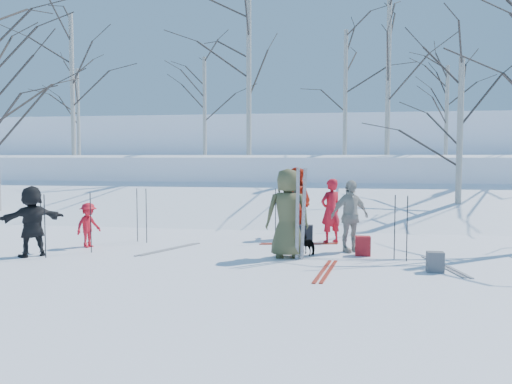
% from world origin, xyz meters
% --- Properties ---
extents(ground, '(120.00, 120.00, 0.00)m').
position_xyz_m(ground, '(0.00, 0.00, 0.00)').
color(ground, white).
rests_on(ground, ground).
extents(snow_ramp, '(70.00, 9.49, 4.12)m').
position_xyz_m(snow_ramp, '(0.00, 7.00, 0.15)').
color(snow_ramp, white).
rests_on(snow_ramp, ground).
extents(snow_plateau, '(70.00, 18.00, 2.20)m').
position_xyz_m(snow_plateau, '(0.00, 17.00, 1.00)').
color(snow_plateau, white).
rests_on(snow_plateau, ground).
extents(far_hill, '(90.00, 30.00, 6.00)m').
position_xyz_m(far_hill, '(0.00, 38.00, 2.00)').
color(far_hill, white).
rests_on(far_hill, ground).
extents(skier_olive_center, '(1.02, 0.76, 1.88)m').
position_xyz_m(skier_olive_center, '(0.85, 0.38, 0.94)').
color(skier_olive_center, '#4A4B2D').
rests_on(skier_olive_center, ground).
extents(skier_red_north, '(0.69, 0.66, 1.59)m').
position_xyz_m(skier_red_north, '(1.74, 2.39, 0.79)').
color(skier_red_north, red).
rests_on(skier_red_north, ground).
extents(skier_redor_behind, '(1.14, 1.08, 1.85)m').
position_xyz_m(skier_redor_behind, '(0.84, 3.00, 0.92)').
color(skier_redor_behind, red).
rests_on(skier_redor_behind, ground).
extents(skier_red_seated, '(0.60, 0.77, 1.05)m').
position_xyz_m(skier_red_seated, '(-3.89, 0.86, 0.52)').
color(skier_red_seated, red).
rests_on(skier_red_seated, ground).
extents(skier_cream_east, '(1.01, 0.83, 1.61)m').
position_xyz_m(skier_cream_east, '(2.16, 1.23, 0.80)').
color(skier_cream_east, beige).
rests_on(skier_cream_east, ground).
extents(skier_grey_west, '(1.28, 1.34, 1.52)m').
position_xyz_m(skier_grey_west, '(-4.55, -0.33, 0.76)').
color(skier_grey_west, black).
rests_on(skier_grey_west, ground).
extents(dog, '(0.52, 0.55, 0.44)m').
position_xyz_m(dog, '(1.28, 0.79, 0.22)').
color(dog, black).
rests_on(dog, ground).
extents(upright_ski_left, '(0.10, 0.17, 1.90)m').
position_xyz_m(upright_ski_left, '(1.07, 0.14, 0.95)').
color(upright_ski_left, silver).
rests_on(upright_ski_left, ground).
extents(upright_ski_right, '(0.15, 0.23, 1.89)m').
position_xyz_m(upright_ski_right, '(1.20, 0.13, 0.95)').
color(upright_ski_right, silver).
rests_on(upright_ski_right, ground).
extents(ski_pair_a, '(0.71, 1.95, 0.02)m').
position_xyz_m(ski_pair_a, '(1.67, -0.82, 0.01)').
color(ski_pair_a, '#9D2716').
rests_on(ski_pair_a, ground).
extents(ski_pair_b, '(0.97, 1.98, 0.02)m').
position_xyz_m(ski_pair_b, '(3.94, -0.07, 0.01)').
color(ski_pair_b, silver).
rests_on(ski_pair_b, ground).
extents(ski_pair_c, '(0.90, 1.97, 0.02)m').
position_xyz_m(ski_pair_c, '(0.97, 2.04, 0.01)').
color(ski_pair_c, '#9D2716').
rests_on(ski_pair_c, ground).
extents(ski_pair_e, '(1.69, 2.06, 0.02)m').
position_xyz_m(ski_pair_e, '(-1.91, 0.85, 0.01)').
color(ski_pair_e, silver).
rests_on(ski_pair_e, ground).
extents(ski_pole_a, '(0.02, 0.02, 1.34)m').
position_xyz_m(ski_pole_a, '(-4.17, -0.47, 0.67)').
color(ski_pole_a, black).
rests_on(ski_pole_a, ground).
extents(ski_pole_b, '(0.02, 0.02, 1.34)m').
position_xyz_m(ski_pole_b, '(-3.06, 1.79, 0.67)').
color(ski_pole_b, black).
rests_on(ski_pole_b, ground).
extents(ski_pole_c, '(0.02, 0.02, 1.34)m').
position_xyz_m(ski_pole_c, '(-2.76, 1.64, 0.67)').
color(ski_pole_c, black).
rests_on(ski_pole_c, ground).
extents(ski_pole_d, '(0.02, 0.02, 1.34)m').
position_xyz_m(ski_pole_d, '(3.06, 0.54, 0.67)').
color(ski_pole_d, black).
rests_on(ski_pole_d, ground).
extents(ski_pole_e, '(0.02, 0.02, 1.34)m').
position_xyz_m(ski_pole_e, '(3.28, 0.36, 0.67)').
color(ski_pole_e, black).
rests_on(ski_pole_e, ground).
extents(ski_pole_f, '(0.02, 0.02, 1.34)m').
position_xyz_m(ski_pole_f, '(-4.40, -0.24, 0.67)').
color(ski_pole_f, black).
rests_on(ski_pole_f, ground).
extents(ski_pole_g, '(0.02, 0.02, 1.34)m').
position_xyz_m(ski_pole_g, '(0.84, 2.63, 0.67)').
color(ski_pole_g, black).
rests_on(ski_pole_g, ground).
extents(ski_pole_h, '(0.02, 0.02, 1.34)m').
position_xyz_m(ski_pole_h, '(0.38, 2.20, 0.67)').
color(ski_pole_h, black).
rests_on(ski_pole_h, ground).
extents(ski_pole_i, '(0.02, 0.02, 1.34)m').
position_xyz_m(ski_pole_i, '(-3.51, 0.24, 0.67)').
color(ski_pole_i, black).
rests_on(ski_pole_i, ground).
extents(backpack_red, '(0.32, 0.22, 0.42)m').
position_xyz_m(backpack_red, '(2.43, 0.82, 0.21)').
color(backpack_red, maroon).
rests_on(backpack_red, ground).
extents(backpack_grey, '(0.30, 0.20, 0.38)m').
position_xyz_m(backpack_grey, '(3.66, -0.57, 0.19)').
color(backpack_grey, '#515258').
rests_on(backpack_grey, ground).
extents(backpack_dark, '(0.34, 0.24, 0.40)m').
position_xyz_m(backpack_dark, '(1.12, 2.54, 0.20)').
color(backpack_dark, black).
rests_on(backpack_dark, ground).
extents(birch_plateau_a, '(4.89, 4.89, 6.12)m').
position_xyz_m(birch_plateau_a, '(3.89, 10.53, 5.26)').
color(birch_plateau_a, silver).
rests_on(birch_plateau_a, snow_plateau).
extents(birch_plateau_b, '(4.97, 4.97, 6.25)m').
position_xyz_m(birch_plateau_b, '(-9.76, 10.94, 5.32)').
color(birch_plateau_b, silver).
rests_on(birch_plateau_b, snow_plateau).
extents(birch_plateau_c, '(3.31, 3.31, 3.87)m').
position_xyz_m(birch_plateau_c, '(6.63, 12.85, 4.14)').
color(birch_plateau_c, silver).
rests_on(birch_plateau_c, snow_plateau).
extents(birch_plateau_d, '(3.87, 3.87, 4.67)m').
position_xyz_m(birch_plateau_d, '(-4.33, 13.36, 4.53)').
color(birch_plateau_d, silver).
rests_on(birch_plateau_d, snow_plateau).
extents(birch_plateau_e, '(3.71, 3.71, 4.44)m').
position_xyz_m(birch_plateau_e, '(-11.25, 14.15, 4.42)').
color(birch_plateau_e, silver).
rests_on(birch_plateau_e, snow_plateau).
extents(birch_plateau_g, '(5.39, 5.39, 6.85)m').
position_xyz_m(birch_plateau_g, '(-1.75, 10.78, 5.62)').
color(birch_plateau_g, silver).
rests_on(birch_plateau_g, snow_plateau).
extents(birch_plateau_h, '(4.36, 4.36, 5.37)m').
position_xyz_m(birch_plateau_h, '(2.26, 12.10, 4.88)').
color(birch_plateau_h, silver).
rests_on(birch_plateau_h, snow_plateau).
extents(birch_edge_e, '(4.24, 4.24, 5.21)m').
position_xyz_m(birch_edge_e, '(5.66, 6.32, 2.60)').
color(birch_edge_e, silver).
rests_on(birch_edge_e, ground).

